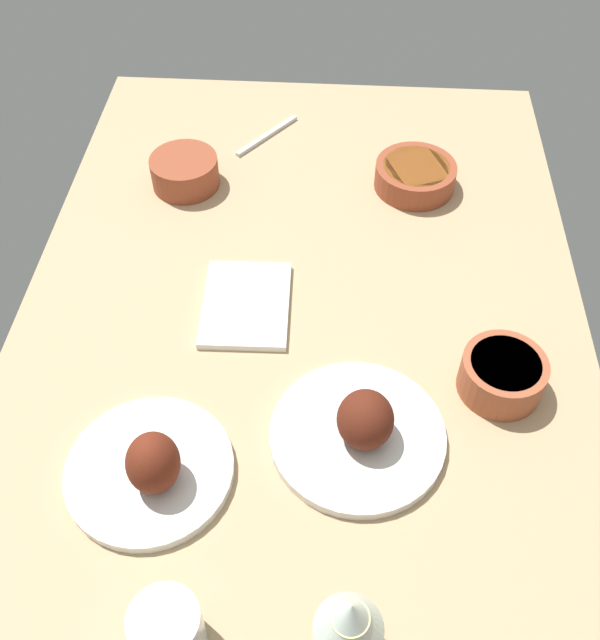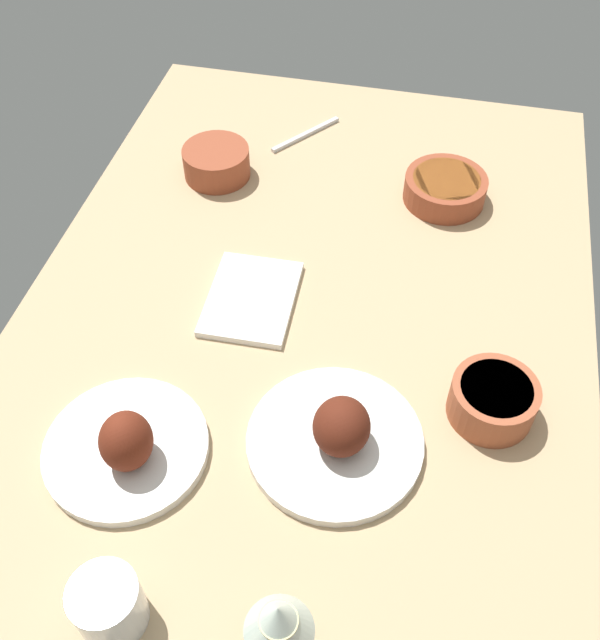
# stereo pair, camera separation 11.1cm
# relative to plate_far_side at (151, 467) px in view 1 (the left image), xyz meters

# --- Properties ---
(dining_table) EXTENTS (1.40, 0.90, 0.04)m
(dining_table) POSITION_rel_plate_far_side_xyz_m (-0.27, 0.18, -0.05)
(dining_table) COLOR tan
(dining_table) RESTS_ON ground
(plate_far_side) EXTENTS (0.22, 0.22, 0.10)m
(plate_far_side) POSITION_rel_plate_far_side_xyz_m (0.00, 0.00, 0.00)
(plate_far_side) COLOR silver
(plate_far_side) RESTS_ON dining_table
(plate_center_main) EXTENTS (0.24, 0.24, 0.09)m
(plate_center_main) POSITION_rel_plate_far_side_xyz_m (-0.08, 0.27, -0.00)
(plate_center_main) COLOR silver
(plate_center_main) RESTS_ON dining_table
(bowl_soup) EXTENTS (0.15, 0.15, 0.05)m
(bowl_soup) POSITION_rel_plate_far_side_xyz_m (-0.63, 0.37, 0.00)
(bowl_soup) COLOR brown
(bowl_soup) RESTS_ON dining_table
(bowl_onions) EXTENTS (0.12, 0.12, 0.06)m
(bowl_onions) POSITION_rel_plate_far_side_xyz_m (-0.18, 0.47, 0.01)
(bowl_onions) COLOR #A35133
(bowl_onions) RESTS_ON dining_table
(bowl_cream) EXTENTS (0.12, 0.12, 0.06)m
(bowl_cream) POSITION_rel_plate_far_side_xyz_m (-0.61, -0.06, 0.01)
(bowl_cream) COLOR brown
(bowl_cream) RESTS_ON dining_table
(wine_glass) EXTENTS (0.08, 0.08, 0.14)m
(wine_glass) POSITION_rel_plate_far_side_xyz_m (0.20, 0.26, 0.07)
(wine_glass) COLOR silver
(wine_glass) RESTS_ON dining_table
(water_tumbler) EXTENTS (0.08, 0.08, 0.08)m
(water_tumbler) POSITION_rel_plate_far_side_xyz_m (0.20, 0.06, 0.01)
(water_tumbler) COLOR silver
(water_tumbler) RESTS_ON dining_table
(folded_napkin) EXTENTS (0.18, 0.14, 0.01)m
(folded_napkin) POSITION_rel_plate_far_side_xyz_m (-0.31, 0.09, -0.02)
(folded_napkin) COLOR white
(folded_napkin) RESTS_ON dining_table
(fork_loose) EXTENTS (0.14, 0.11, 0.01)m
(fork_loose) POSITION_rel_plate_far_side_xyz_m (-0.76, 0.08, -0.02)
(fork_loose) COLOR silver
(fork_loose) RESTS_ON dining_table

